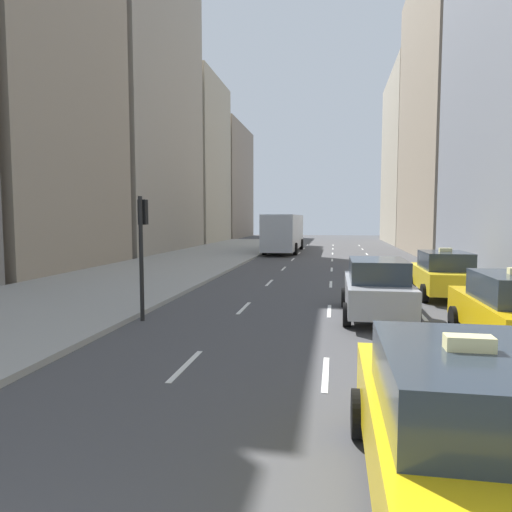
% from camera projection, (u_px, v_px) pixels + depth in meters
% --- Properties ---
extents(sidewalk_left, '(8.00, 66.00, 0.15)m').
position_uv_depth(sidewalk_left, '(179.00, 264.00, 29.02)').
color(sidewalk_left, '#9E9E99').
rests_on(sidewalk_left, ground).
extents(lane_markings, '(5.72, 56.00, 0.01)m').
position_uv_depth(lane_markings, '(331.00, 276.00, 23.47)').
color(lane_markings, white).
rests_on(lane_markings, ground).
extents(building_row_left, '(6.00, 77.47, 25.69)m').
position_uv_depth(building_row_left, '(137.00, 129.00, 38.78)').
color(building_row_left, slate).
rests_on(building_row_left, ground).
extents(building_row_right, '(6.00, 65.93, 33.45)m').
position_uv_depth(building_row_right, '(498.00, 39.00, 26.60)').
color(building_row_right, slate).
rests_on(building_row_right, ground).
extents(taxi_second, '(2.02, 4.40, 1.87)m').
position_uv_depth(taxi_second, '(443.00, 274.00, 17.17)').
color(taxi_second, yellow).
rests_on(taxi_second, ground).
extents(taxi_third, '(2.02, 4.40, 1.87)m').
position_uv_depth(taxi_third, '(460.00, 428.00, 4.58)').
color(taxi_third, yellow).
rests_on(taxi_third, ground).
extents(sedan_black_near, '(2.02, 4.43, 1.78)m').
position_uv_depth(sedan_black_near, '(377.00, 288.00, 13.61)').
color(sedan_black_near, '#9EA0A5').
rests_on(sedan_black_near, ground).
extents(city_bus, '(2.80, 11.61, 3.25)m').
position_uv_depth(city_bus, '(284.00, 232.00, 39.88)').
color(city_bus, '#B7BCC1').
rests_on(city_bus, ground).
extents(traffic_light_pole, '(0.24, 0.42, 3.60)m').
position_uv_depth(traffic_light_pole, '(142.00, 238.00, 13.17)').
color(traffic_light_pole, black).
rests_on(traffic_light_pole, ground).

